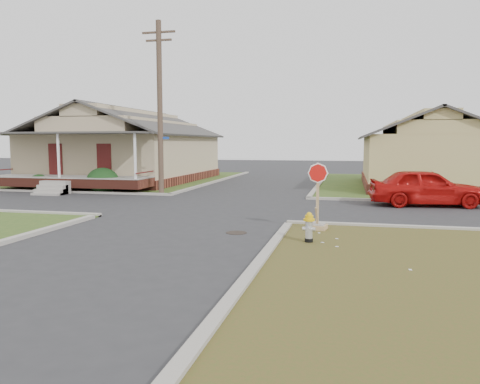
% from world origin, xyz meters
% --- Properties ---
extents(ground, '(120.00, 120.00, 0.00)m').
position_xyz_m(ground, '(0.00, 0.00, 0.00)').
color(ground, '#2C2C2F').
rests_on(ground, ground).
extents(verge_far_left, '(19.00, 19.00, 0.05)m').
position_xyz_m(verge_far_left, '(-13.00, 18.00, 0.03)').
color(verge_far_left, '#314E1C').
rests_on(verge_far_left, ground).
extents(curbs, '(80.00, 40.00, 0.12)m').
position_xyz_m(curbs, '(0.00, 5.00, 0.00)').
color(curbs, '#A29D92').
rests_on(curbs, ground).
extents(manhole, '(0.64, 0.64, 0.01)m').
position_xyz_m(manhole, '(2.20, -0.50, 0.01)').
color(manhole, black).
rests_on(manhole, ground).
extents(corner_house, '(10.10, 15.50, 5.30)m').
position_xyz_m(corner_house, '(-10.00, 16.68, 2.28)').
color(corner_house, maroon).
rests_on(corner_house, ground).
extents(side_house_yellow, '(7.60, 11.60, 4.70)m').
position_xyz_m(side_house_yellow, '(10.00, 16.50, 2.19)').
color(side_house_yellow, maroon).
rests_on(side_house_yellow, ground).
extents(utility_pole, '(1.80, 0.28, 9.00)m').
position_xyz_m(utility_pole, '(-4.20, 8.90, 4.66)').
color(utility_pole, '#453228').
rests_on(utility_pole, ground).
extents(fire_hydrant, '(0.31, 0.31, 0.83)m').
position_xyz_m(fire_hydrant, '(4.49, -1.56, 0.50)').
color(fire_hydrant, black).
rests_on(fire_hydrant, ground).
extents(stop_sign, '(0.59, 0.58, 2.08)m').
position_xyz_m(stop_sign, '(4.58, 0.43, 0.50)').
color(stop_sign, tan).
rests_on(stop_sign, ground).
extents(red_sedan, '(4.96, 2.41, 1.63)m').
position_xyz_m(red_sedan, '(8.79, 7.43, 0.82)').
color(red_sedan, '#B80F0D').
rests_on(red_sedan, ground).
extents(hedge_left, '(1.27, 1.04, 0.97)m').
position_xyz_m(hedge_left, '(-11.79, 9.12, 0.53)').
color(hedge_left, black).
rests_on(hedge_left, verge_far_left).
extents(hedge_right, '(1.63, 1.33, 1.24)m').
position_xyz_m(hedge_right, '(-7.82, 9.22, 0.67)').
color(hedge_right, black).
rests_on(hedge_right, verge_far_left).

